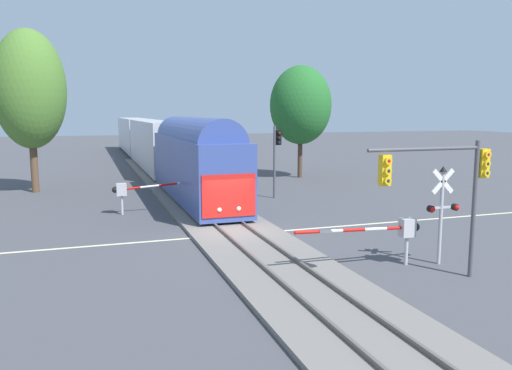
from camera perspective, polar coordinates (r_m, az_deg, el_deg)
The scene contains 11 objects.
ground_plane at distance 24.29m, azimuth -2.24°, elevation -5.60°, with size 220.00×220.00×0.00m, color #47474C.
road_centre_stripe at distance 24.29m, azimuth -2.24°, elevation -5.59°, with size 44.00×0.20×0.01m.
railway_track at distance 24.27m, azimuth -2.24°, elevation -5.38°, with size 4.40×80.00×0.32m.
commuter_train at distance 53.10m, azimuth -11.44°, elevation 4.74°, with size 3.04×61.18×5.16m.
crossing_gate_near at distance 19.86m, azimuth 15.45°, elevation -4.88°, with size 5.20×0.40×1.80m.
crossing_signal_mast at distance 20.42m, azimuth 20.22°, elevation -2.11°, with size 1.36×0.44×3.79m.
crossing_gate_far at distance 29.73m, azimuth -13.65°, elevation -0.47°, with size 5.88×0.40×1.86m.
traffic_signal_near_right at distance 18.22m, azimuth 20.60°, elevation 0.88°, with size 4.74×0.38×4.84m.
traffic_signal_far_side at distance 34.14m, azimuth 2.34°, elevation 4.00°, with size 0.53×0.38×4.91m.
oak_behind_train at distance 39.97m, azimuth -24.15°, elevation 9.77°, with size 5.02×5.02×11.63m.
oak_far_right at distance 45.17m, azimuth 5.05°, elevation 8.94°, with size 5.41×5.41×9.85m.
Camera 1 is at (-6.63, -22.64, 5.80)m, focal length 35.52 mm.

